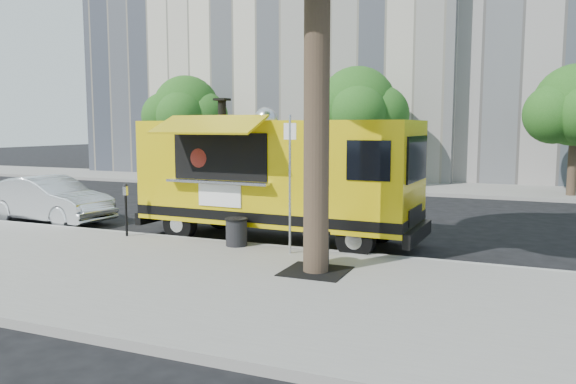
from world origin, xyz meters
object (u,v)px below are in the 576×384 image
at_px(far_tree_c, 576,106).
at_px(sedan, 50,200).
at_px(far_tree_b, 357,106).
at_px(trash_bin_left, 236,231).
at_px(parking_meter, 126,203).
at_px(sign_post, 290,176).
at_px(trash_bin_right, 316,248).
at_px(far_tree_a, 186,109).
at_px(food_truck, 276,175).

height_order(far_tree_c, sedan, far_tree_c).
distance_m(far_tree_b, trash_bin_left, 14.44).
height_order(far_tree_c, parking_meter, far_tree_c).
height_order(sign_post, trash_bin_left, sign_post).
bearing_deg(trash_bin_left, trash_bin_right, -24.04).
relative_size(far_tree_c, parking_meter, 3.90).
xyz_separation_m(sedan, trash_bin_right, (9.47, -2.44, -0.19)).
xyz_separation_m(parking_meter, trash_bin_right, (5.44, -0.99, -0.48)).
distance_m(sign_post, trash_bin_right, 1.80).
xyz_separation_m(far_tree_a, sign_post, (11.55, -13.85, -1.93)).
distance_m(sign_post, parking_meter, 4.64).
height_order(far_tree_b, far_tree_c, far_tree_b).
bearing_deg(trash_bin_right, far_tree_b, 102.89).
relative_size(far_tree_a, far_tree_c, 1.03).
bearing_deg(sign_post, sedan, 169.14).
relative_size(far_tree_c, sedan, 1.23).
distance_m(food_truck, trash_bin_left, 1.93).
distance_m(parking_meter, food_truck, 3.84).
bearing_deg(far_tree_c, trash_bin_right, -110.65).
xyz_separation_m(far_tree_a, trash_bin_right, (12.44, -14.64, -3.27)).
bearing_deg(sedan, far_tree_b, -19.73).
distance_m(far_tree_a, trash_bin_left, 17.26).
distance_m(sign_post, food_truck, 2.05).
height_order(far_tree_a, trash_bin_right, far_tree_a).
distance_m(far_tree_b, sedan, 14.32).
relative_size(far_tree_b, parking_meter, 4.12).
height_order(food_truck, trash_bin_left, food_truck).
relative_size(far_tree_b, sign_post, 1.83).
xyz_separation_m(food_truck, sedan, (-7.47, -0.08, -1.00)).
bearing_deg(trash_bin_left, far_tree_a, 126.61).
relative_size(parking_meter, trash_bin_right, 1.99).
distance_m(sedan, trash_bin_right, 9.78).
bearing_deg(far_tree_c, parking_meter, -128.66).
height_order(far_tree_b, trash_bin_right, far_tree_b).
bearing_deg(far_tree_b, sign_post, -79.85).
xyz_separation_m(parking_meter, trash_bin_left, (3.10, 0.05, -0.49)).
relative_size(sign_post, parking_meter, 2.25).
bearing_deg(trash_bin_right, far_tree_a, 130.36).
bearing_deg(far_tree_a, sedan, -76.28).
relative_size(far_tree_c, sign_post, 1.74).
distance_m(far_tree_b, sign_post, 14.61).
bearing_deg(sign_post, trash_bin_left, 170.20).
distance_m(far_tree_c, sedan, 19.65).
bearing_deg(food_truck, far_tree_b, 99.04).
bearing_deg(far_tree_a, far_tree_b, 2.54).
distance_m(far_tree_a, sign_post, 18.14).
distance_m(far_tree_b, food_truck, 12.79).
bearing_deg(trash_bin_right, food_truck, 128.44).
bearing_deg(parking_meter, sign_post, -2.52).
distance_m(sign_post, trash_bin_left, 2.00).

